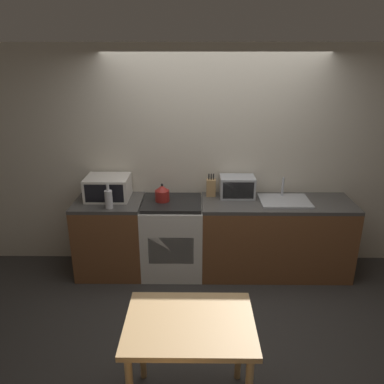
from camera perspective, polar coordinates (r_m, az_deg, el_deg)
name	(u,v)px	position (r m, az deg, el deg)	size (l,w,h in m)	color
ground_plane	(215,304)	(4.12, 3.50, -16.68)	(16.00, 16.00, 0.00)	#33302D
wall_back	(213,160)	(4.46, 3.24, 4.96)	(10.00, 0.06, 2.60)	beige
counter_left_run	(111,236)	(4.55, -12.25, -6.63)	(0.76, 0.62, 0.90)	brown
counter_right_run	(275,237)	(4.54, 12.52, -6.73)	(1.72, 0.62, 0.90)	brown
stove_range	(173,237)	(4.45, -2.98, -6.85)	(0.70, 0.62, 0.90)	silver
kettle	(162,193)	(4.25, -4.56, -0.21)	(0.16, 0.16, 0.21)	maroon
microwave	(108,188)	(4.41, -12.69, 0.65)	(0.49, 0.40, 0.26)	silver
bottle	(109,199)	(4.13, -12.59, -1.02)	(0.08, 0.08, 0.28)	silver
knife_block	(211,188)	(4.39, 2.91, 0.69)	(0.11, 0.08, 0.27)	tan
toaster_oven	(237,187)	(4.38, 6.89, 0.79)	(0.40, 0.27, 0.25)	#ADAFB5
sink_basin	(285,200)	(4.37, 13.94, -1.24)	(0.56, 0.43, 0.24)	#ADAFB5
dining_table	(190,335)	(2.75, -0.34, -20.91)	(0.88, 0.65, 0.77)	tan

